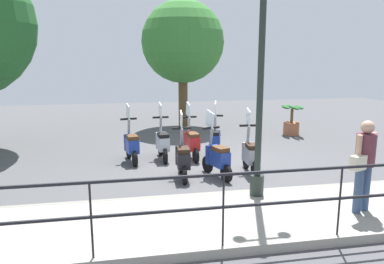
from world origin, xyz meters
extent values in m
plane|color=#4C4C4F|center=(0.00, 0.00, 0.00)|extent=(28.00, 28.00, 0.00)
cube|color=gray|center=(-3.20, 0.00, 0.07)|extent=(2.20, 20.00, 0.15)
cube|color=gray|center=(-2.15, 0.00, 0.07)|extent=(0.10, 20.00, 0.15)
cube|color=black|center=(-4.20, 0.00, 1.20)|extent=(0.04, 16.00, 0.04)
cube|color=black|center=(-4.20, 0.00, 0.73)|extent=(0.04, 16.00, 0.04)
cylinder|color=black|center=(-4.20, -0.89, 0.68)|extent=(0.03, 0.03, 1.05)
cylinder|color=black|center=(-4.20, 0.89, 0.68)|extent=(0.03, 0.03, 1.05)
cylinder|color=black|center=(-4.20, 2.67, 0.68)|extent=(0.03, 0.03, 1.05)
cylinder|color=#232D28|center=(-2.40, -0.28, 0.35)|extent=(0.26, 0.26, 0.40)
cylinder|color=#232D28|center=(-2.40, -0.28, 2.22)|extent=(0.12, 0.12, 4.15)
cylinder|color=#384C70|center=(-3.43, -1.87, 0.56)|extent=(0.14, 0.14, 0.82)
cylinder|color=#384C70|center=(-3.52, -1.67, 0.56)|extent=(0.14, 0.14, 0.82)
cylinder|color=brown|center=(-3.48, -1.77, 1.25)|extent=(0.42, 0.42, 0.55)
sphere|color=tan|center=(-3.48, -1.77, 1.63)|extent=(0.22, 0.22, 0.22)
cylinder|color=tan|center=(-3.40, -1.95, 1.26)|extent=(0.09, 0.09, 0.52)
cylinder|color=tan|center=(-3.55, -1.58, 1.26)|extent=(0.09, 0.09, 0.52)
cube|color=beige|center=(-3.62, -1.55, 1.07)|extent=(0.24, 0.31, 0.24)
cylinder|color=brown|center=(5.72, -0.18, 1.07)|extent=(0.36, 0.36, 2.14)
sphere|color=#387A33|center=(5.72, -0.18, 3.34)|extent=(3.18, 3.18, 3.18)
cylinder|color=#9E5B3D|center=(3.43, -3.75, 0.23)|extent=(0.56, 0.56, 0.45)
cylinder|color=brown|center=(3.43, -3.75, 0.70)|extent=(0.10, 0.10, 0.50)
ellipsoid|color=#235B28|center=(3.68, -3.75, 1.00)|extent=(0.56, 0.16, 0.10)
ellipsoid|color=#235B28|center=(3.18, -3.75, 1.00)|extent=(0.56, 0.16, 0.10)
ellipsoid|color=#235B28|center=(3.43, -3.50, 1.00)|extent=(0.56, 0.16, 0.10)
ellipsoid|color=#235B28|center=(3.43, -4.00, 1.00)|extent=(0.56, 0.16, 0.10)
ellipsoid|color=#235B28|center=(3.61, -3.57, 1.00)|extent=(0.56, 0.16, 0.10)
ellipsoid|color=#235B28|center=(3.25, -3.93, 1.00)|extent=(0.56, 0.16, 0.10)
cylinder|color=black|center=(-0.23, -0.80, 0.20)|extent=(0.41, 0.11, 0.40)
cylinder|color=black|center=(-1.06, -0.73, 0.20)|extent=(0.41, 0.11, 0.40)
cube|color=gray|center=(-0.73, -0.76, 0.48)|extent=(0.62, 0.33, 0.36)
cube|color=gray|center=(-0.44, -0.78, 0.50)|extent=(0.15, 0.31, 0.44)
cube|color=black|center=(-0.80, -0.75, 0.71)|extent=(0.42, 0.29, 0.10)
cylinder|color=gray|center=(-0.38, -0.79, 0.85)|extent=(0.19, 0.09, 0.55)
cube|color=black|center=(-0.38, -0.79, 1.13)|extent=(0.10, 0.44, 0.05)
cube|color=silver|center=(-0.32, -0.79, 1.33)|extent=(0.39, 0.06, 0.42)
cylinder|color=black|center=(-0.37, 0.22, 0.20)|extent=(0.41, 0.20, 0.40)
cylinder|color=black|center=(-1.16, -0.03, 0.20)|extent=(0.41, 0.20, 0.40)
cube|color=navy|center=(-0.85, 0.07, 0.48)|extent=(0.66, 0.45, 0.36)
cube|color=navy|center=(-0.57, 0.16, 0.50)|extent=(0.20, 0.32, 0.44)
cube|color=#4C2D19|center=(-0.91, 0.05, 0.71)|extent=(0.46, 0.37, 0.10)
cylinder|color=gray|center=(-0.51, 0.18, 0.85)|extent=(0.20, 0.12, 0.55)
cube|color=black|center=(-0.51, 0.18, 1.13)|extent=(0.19, 0.44, 0.05)
cube|color=silver|center=(-0.45, 0.20, 1.33)|extent=(0.38, 0.14, 0.42)
cylinder|color=black|center=(-0.28, 0.86, 0.20)|extent=(0.40, 0.11, 0.40)
cylinder|color=black|center=(-1.11, 0.91, 0.20)|extent=(0.40, 0.11, 0.40)
cube|color=black|center=(-0.78, 0.89, 0.48)|extent=(0.62, 0.32, 0.36)
cube|color=black|center=(-0.49, 0.87, 0.50)|extent=(0.14, 0.31, 0.44)
cube|color=black|center=(-0.85, 0.90, 0.71)|extent=(0.42, 0.28, 0.10)
cylinder|color=gray|center=(-0.43, 0.87, 0.85)|extent=(0.19, 0.08, 0.55)
cube|color=black|center=(-0.43, 0.87, 1.13)|extent=(0.09, 0.44, 0.05)
cube|color=silver|center=(-0.37, 0.87, 1.33)|extent=(0.39, 0.05, 0.42)
cylinder|color=black|center=(1.43, -0.42, 0.20)|extent=(0.41, 0.19, 0.40)
cylinder|color=black|center=(0.63, -0.20, 0.20)|extent=(0.41, 0.19, 0.40)
cube|color=navy|center=(0.95, -0.28, 0.48)|extent=(0.65, 0.43, 0.36)
cube|color=navy|center=(1.22, -0.36, 0.50)|extent=(0.20, 0.32, 0.44)
cube|color=black|center=(0.88, -0.27, 0.71)|extent=(0.46, 0.36, 0.10)
cylinder|color=gray|center=(1.28, -0.38, 0.85)|extent=(0.19, 0.12, 0.55)
cube|color=black|center=(1.28, -0.38, 1.13)|extent=(0.18, 0.44, 0.05)
cube|color=silver|center=(1.34, -0.40, 1.33)|extent=(0.38, 0.13, 0.42)
cylinder|color=black|center=(1.31, 0.43, 0.20)|extent=(0.41, 0.12, 0.40)
cylinder|color=black|center=(0.48, 0.35, 0.20)|extent=(0.41, 0.12, 0.40)
cube|color=#B21E1E|center=(0.81, 0.38, 0.48)|extent=(0.62, 0.34, 0.36)
cube|color=#B21E1E|center=(1.10, 0.41, 0.50)|extent=(0.15, 0.31, 0.44)
cube|color=#4C2D19|center=(0.74, 0.37, 0.71)|extent=(0.42, 0.30, 0.10)
cylinder|color=gray|center=(1.16, 0.41, 0.85)|extent=(0.19, 0.09, 0.55)
cube|color=black|center=(1.16, 0.41, 1.13)|extent=(0.10, 0.44, 0.05)
cube|color=silver|center=(1.22, 0.42, 1.33)|extent=(0.39, 0.07, 0.42)
cylinder|color=black|center=(1.41, 1.19, 0.20)|extent=(0.40, 0.10, 0.40)
cylinder|color=black|center=(0.58, 1.15, 0.20)|extent=(0.40, 0.10, 0.40)
cube|color=#B7BCC6|center=(0.91, 1.17, 0.48)|extent=(0.61, 0.31, 0.36)
cube|color=#B7BCC6|center=(1.20, 1.18, 0.50)|extent=(0.13, 0.31, 0.44)
cube|color=black|center=(0.84, 1.16, 0.71)|extent=(0.41, 0.28, 0.10)
cylinder|color=gray|center=(1.26, 1.18, 0.85)|extent=(0.19, 0.08, 0.55)
cube|color=black|center=(1.26, 1.18, 1.13)|extent=(0.08, 0.44, 0.05)
cube|color=silver|center=(1.32, 1.19, 1.33)|extent=(0.39, 0.05, 0.42)
cylinder|color=black|center=(1.29, 2.08, 0.20)|extent=(0.41, 0.15, 0.40)
cylinder|color=black|center=(0.47, 1.94, 0.20)|extent=(0.41, 0.15, 0.40)
cube|color=navy|center=(0.80, 2.00, 0.48)|extent=(0.64, 0.38, 0.36)
cube|color=navy|center=(1.09, 2.05, 0.50)|extent=(0.17, 0.32, 0.44)
cube|color=#4C2D19|center=(0.73, 1.99, 0.71)|extent=(0.44, 0.32, 0.10)
cylinder|color=gray|center=(1.14, 2.06, 0.85)|extent=(0.19, 0.10, 0.55)
cube|color=black|center=(1.14, 2.06, 1.13)|extent=(0.13, 0.44, 0.05)
cube|color=silver|center=(1.20, 2.07, 1.33)|extent=(0.39, 0.10, 0.42)
camera|label=1|loc=(-8.91, 2.22, 2.78)|focal=35.00mm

